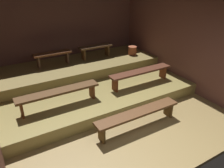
% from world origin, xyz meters
% --- Properties ---
extents(ground, '(6.01, 5.84, 0.08)m').
position_xyz_m(ground, '(0.00, 2.52, -0.04)').
color(ground, olive).
extents(wall_back, '(6.01, 0.06, 2.74)m').
position_xyz_m(wall_back, '(0.00, 5.07, 1.37)').
color(wall_back, brown).
rests_on(wall_back, ground).
extents(wall_right, '(0.06, 5.84, 2.74)m').
position_xyz_m(wall_right, '(2.63, 2.52, 1.37)').
color(wall_right, brown).
rests_on(wall_right, ground).
extents(platform_lower, '(5.21, 3.50, 0.31)m').
position_xyz_m(platform_lower, '(0.00, 3.29, 0.16)').
color(platform_lower, olive).
rests_on(platform_lower, ground).
extents(platform_middle, '(5.21, 1.79, 0.31)m').
position_xyz_m(platform_middle, '(0.00, 4.15, 0.47)').
color(platform_middle, olive).
rests_on(platform_middle, platform_lower).
extents(bench_floor_center, '(2.10, 0.32, 0.42)m').
position_xyz_m(bench_floor_center, '(0.17, 1.10, 0.35)').
color(bench_floor_center, brown).
rests_on(bench_floor_center, ground).
extents(bench_lower_left, '(1.96, 0.32, 0.42)m').
position_xyz_m(bench_lower_left, '(-1.20, 2.39, 0.66)').
color(bench_lower_left, '#54351A').
rests_on(bench_lower_left, platform_lower).
extents(bench_lower_right, '(1.96, 0.32, 0.42)m').
position_xyz_m(bench_lower_right, '(1.20, 2.39, 0.66)').
color(bench_lower_right, brown).
rests_on(bench_lower_right, platform_lower).
extents(bench_middle_left, '(1.14, 0.32, 0.42)m').
position_xyz_m(bench_middle_left, '(-0.74, 4.32, 0.95)').
color(bench_middle_left, brown).
rests_on(bench_middle_left, platform_middle).
extents(bench_middle_right, '(1.14, 0.32, 0.42)m').
position_xyz_m(bench_middle_right, '(0.74, 4.32, 0.95)').
color(bench_middle_right, brown).
rests_on(bench_middle_right, platform_middle).
extents(pail_middle, '(0.30, 0.30, 0.29)m').
position_xyz_m(pail_middle, '(2.01, 3.96, 0.77)').
color(pail_middle, '#9E4C2D').
rests_on(pail_middle, platform_middle).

